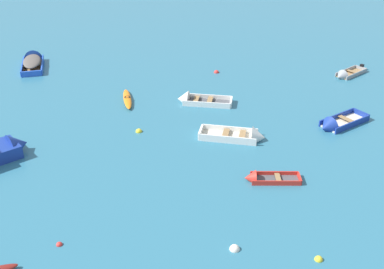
% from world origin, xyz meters
% --- Properties ---
extents(rowboat_white_distant_center, '(4.19, 1.88, 1.27)m').
position_xyz_m(rowboat_white_distant_center, '(3.29, 19.86, 0.21)').
color(rowboat_white_distant_center, beige).
rests_on(rowboat_white_distant_center, ground_plane).
extents(rowboat_red_center, '(3.00, 1.09, 0.87)m').
position_xyz_m(rowboat_red_center, '(3.88, 15.39, 0.13)').
color(rowboat_red_center, '#4C4C51').
rests_on(rowboat_red_center, ground_plane).
extents(kayak_orange_foreground_center, '(1.37, 3.49, 0.33)m').
position_xyz_m(kayak_orange_foreground_center, '(-4.94, 25.18, 0.16)').
color(kayak_orange_foreground_center, orange).
rests_on(kayak_orange_foreground_center, ground_plane).
extents(rowboat_blue_back_row_center, '(2.85, 4.89, 1.52)m').
position_xyz_m(rowboat_blue_back_row_center, '(-14.32, 32.19, 0.37)').
color(rowboat_blue_back_row_center, '#99754C').
rests_on(rowboat_blue_back_row_center, ground_plane).
extents(rowboat_white_outer_left, '(4.01, 1.74, 1.27)m').
position_xyz_m(rowboat_white_outer_left, '(-0.21, 25.14, 0.18)').
color(rowboat_white_outer_left, '#4C4C51').
rests_on(rowboat_white_outer_left, ground_plane).
extents(rowboat_deep_blue_cluster_inner, '(3.84, 3.41, 1.25)m').
position_xyz_m(rowboat_deep_blue_cluster_inner, '(9.05, 21.74, 0.19)').
color(rowboat_deep_blue_cluster_inner, beige).
rests_on(rowboat_deep_blue_cluster_inner, ground_plane).
extents(rowboat_grey_back_row_left, '(3.10, 3.03, 1.00)m').
position_xyz_m(rowboat_grey_back_row_left, '(11.84, 30.78, 0.15)').
color(rowboat_grey_back_row_left, '#99754C').
rests_on(rowboat_grey_back_row_left, ground_plane).
extents(mooring_buoy_far_field, '(0.42, 0.42, 0.42)m').
position_xyz_m(mooring_buoy_far_field, '(-3.40, 20.52, 0.00)').
color(mooring_buoy_far_field, yellow).
rests_on(mooring_buoy_far_field, ground_plane).
extents(mooring_buoy_outer_edge, '(0.36, 0.36, 0.36)m').
position_xyz_m(mooring_buoy_outer_edge, '(5.90, 9.53, 0.00)').
color(mooring_buoy_outer_edge, yellow).
rests_on(mooring_buoy_outer_edge, ground_plane).
extents(mooring_buoy_central, '(0.43, 0.43, 0.43)m').
position_xyz_m(mooring_buoy_central, '(1.43, 31.16, 0.00)').
color(mooring_buoy_central, red).
rests_on(mooring_buoy_central, ground_plane).
extents(mooring_buoy_between_boats_left, '(0.45, 0.45, 0.45)m').
position_xyz_m(mooring_buoy_between_boats_left, '(2.38, 9.98, 0.00)').
color(mooring_buoy_between_boats_left, silver).
rests_on(mooring_buoy_between_boats_left, ground_plane).
extents(mooring_buoy_near_foreground, '(0.28, 0.28, 0.28)m').
position_xyz_m(mooring_buoy_near_foreground, '(-5.30, 9.87, 0.00)').
color(mooring_buoy_near_foreground, red).
rests_on(mooring_buoy_near_foreground, ground_plane).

